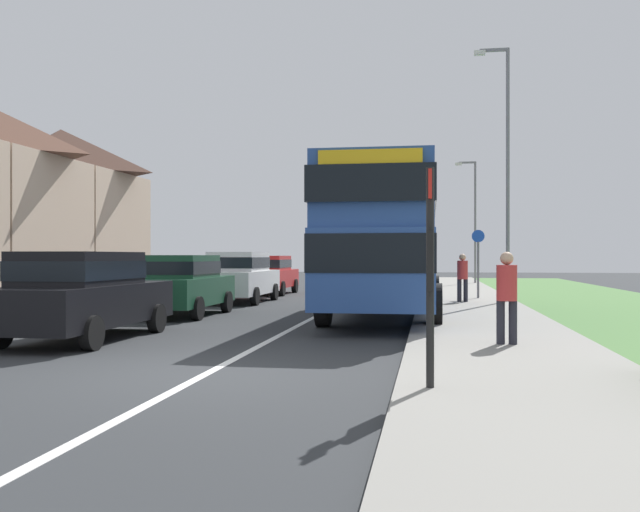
{
  "coord_description": "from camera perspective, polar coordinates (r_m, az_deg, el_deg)",
  "views": [
    {
      "loc": [
        3.01,
        -9.05,
        1.6
      ],
      "look_at": [
        0.74,
        5.12,
        1.6
      ],
      "focal_mm": 38.99,
      "sensor_mm": 36.0,
      "label": 1
    }
  ],
  "objects": [
    {
      "name": "pedestrian_walking_away",
      "position": [
        22.91,
        11.62,
        -1.56
      ],
      "size": [
        0.34,
        0.34,
        1.67
      ],
      "color": "#23232D",
      "rests_on": "ground_plane"
    },
    {
      "name": "ground_plane",
      "position": [
        9.67,
        -9.3,
        -9.53
      ],
      "size": [
        120.0,
        120.0,
        0.0
      ],
      "primitive_type": "plane",
      "color": "#2D3033"
    },
    {
      "name": "lane_marking_centre",
      "position": [
        17.39,
        -0.92,
        -5.27
      ],
      "size": [
        0.14,
        60.0,
        0.01
      ],
      "primitive_type": "cube",
      "color": "silver",
      "rests_on": "ground_plane"
    },
    {
      "name": "street_lamp_far",
      "position": [
        39.31,
        12.46,
        3.43
      ],
      "size": [
        1.14,
        0.2,
        6.82
      ],
      "color": "slate",
      "rests_on": "ground_plane"
    },
    {
      "name": "pedestrian_at_stop",
      "position": [
        12.06,
        15.08,
        -2.97
      ],
      "size": [
        0.34,
        0.34,
        1.67
      ],
      "color": "#23232D",
      "rests_on": "ground_plane"
    },
    {
      "name": "parked_car_dark_green",
      "position": [
        18.87,
        -11.31,
        -2.15
      ],
      "size": [
        1.9,
        4.05,
        1.62
      ],
      "color": "#19472D",
      "rests_on": "ground_plane"
    },
    {
      "name": "parked_car_black",
      "position": [
        13.9,
        -18.86,
        -2.8
      ],
      "size": [
        1.9,
        4.54,
        1.68
      ],
      "color": "black",
      "rests_on": "ground_plane"
    },
    {
      "name": "parked_car_white",
      "position": [
        23.99,
        -6.58,
        -1.56
      ],
      "size": [
        1.92,
        4.5,
        1.73
      ],
      "color": "silver",
      "rests_on": "ground_plane"
    },
    {
      "name": "cycle_route_sign",
      "position": [
        25.04,
        12.85,
        -0.39
      ],
      "size": [
        0.44,
        0.08,
        2.52
      ],
      "color": "slate",
      "rests_on": "ground_plane"
    },
    {
      "name": "double_decker_bus",
      "position": [
        18.4,
        5.49,
        1.69
      ],
      "size": [
        2.8,
        10.37,
        3.7
      ],
      "color": "#284C93",
      "rests_on": "ground_plane"
    },
    {
      "name": "pavement_near_side",
      "position": [
        15.17,
        13.62,
        -5.82
      ],
      "size": [
        3.2,
        68.0,
        0.12
      ],
      "primitive_type": "cube",
      "color": "gray",
      "rests_on": "ground_plane"
    },
    {
      "name": "street_lamp_mid",
      "position": [
        23.71,
        14.93,
        7.67
      ],
      "size": [
        1.14,
        0.2,
        8.41
      ],
      "color": "slate",
      "rests_on": "ground_plane"
    },
    {
      "name": "bus_stop_sign",
      "position": [
        7.92,
        9.03,
        -0.44
      ],
      "size": [
        0.09,
        0.52,
        2.6
      ],
      "color": "black",
      "rests_on": "ground_plane"
    },
    {
      "name": "parked_car_red",
      "position": [
        29.04,
        -4.26,
        -1.4
      ],
      "size": [
        1.89,
        4.29,
        1.61
      ],
      "color": "#B21E1E",
      "rests_on": "ground_plane"
    }
  ]
}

